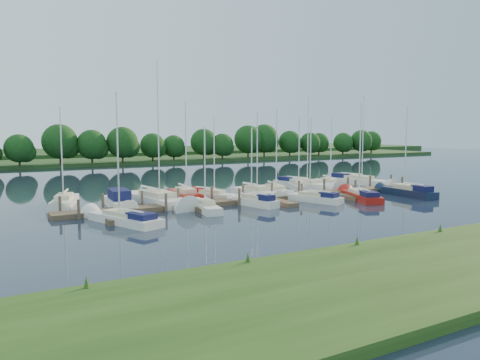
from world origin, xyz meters
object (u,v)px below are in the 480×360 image
dock (268,199)px  sailboat_n_5 (256,194)px  sailboat_s_2 (254,202)px  sailboat_n_0 (64,203)px  motorboat (120,203)px

dock → sailboat_n_5: bearing=78.2°
sailboat_s_2 → sailboat_n_0: bearing=136.9°
dock → sailboat_n_0: bearing=159.0°
motorboat → sailboat_s_2: 12.31m
sailboat_s_2 → sailboat_n_5: bearing=43.5°
dock → sailboat_n_5: size_ratio=4.31×
sailboat_n_0 → sailboat_s_2: 17.57m
dock → sailboat_n_0: 19.22m
sailboat_n_5 → motorboat: bearing=-7.3°
sailboat_n_5 → sailboat_s_2: sailboat_n_5 is taller
sailboat_n_0 → sailboat_s_2: (15.39, -8.49, 0.05)m
motorboat → dock: bearing=168.2°
sailboat_n_5 → sailboat_s_2: bearing=51.0°
sailboat_n_0 → motorboat: sailboat_n_0 is taller
motorboat → sailboat_n_0: bearing=-31.2°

